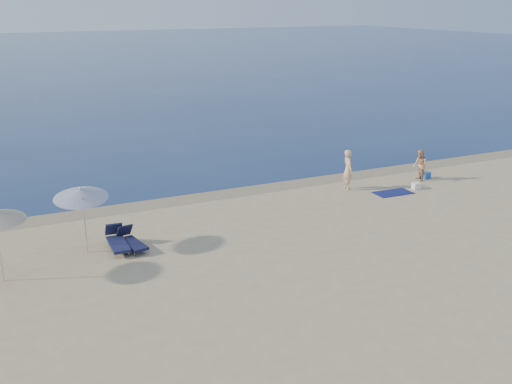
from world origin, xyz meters
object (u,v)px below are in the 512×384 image
umbrella_near (81,193)px  person_left (348,170)px  person_right (420,165)px  blue_cooler (426,175)px

umbrella_near → person_left: bearing=27.4°
person_right → blue_cooler: bearing=122.5°
blue_cooler → umbrella_near: bearing=173.1°
person_left → person_right: person_left is taller
person_right → umbrella_near: 17.13m
person_left → person_right: 4.10m
person_left → person_right: (4.08, -0.32, -0.18)m
person_left → blue_cooler: person_left is taller
person_right → blue_cooler: 0.83m
person_right → umbrella_near: size_ratio=0.62×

